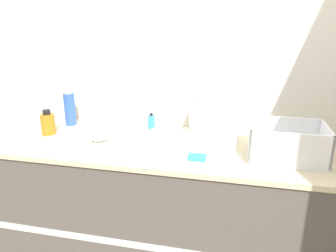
{
  "coord_description": "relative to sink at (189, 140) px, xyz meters",
  "views": [
    {
      "loc": [
        0.46,
        -1.41,
        1.61
      ],
      "look_at": [
        0.07,
        0.31,
        1.03
      ],
      "focal_mm": 35.0,
      "sensor_mm": 36.0,
      "label": 1
    }
  ],
  "objects": [
    {
      "name": "counter_cabinet",
      "position": [
        -0.18,
        -0.04,
        -0.47
      ],
      "size": [
        2.37,
        0.7,
        0.91
      ],
      "color": "#514C47",
      "rests_on": "ground_plane"
    },
    {
      "name": "bottle_amber",
      "position": [
        -0.89,
        -0.04,
        0.05
      ],
      "size": [
        0.09,
        0.09,
        0.16
      ],
      "color": "#B26B19",
      "rests_on": "counter_cabinet"
    },
    {
      "name": "sink",
      "position": [
        0.0,
        0.0,
        0.0
      ],
      "size": [
        0.55,
        0.35,
        0.26
      ],
      "color": "silver",
      "rests_on": "counter_cabinet"
    },
    {
      "name": "wall_back",
      "position": [
        -0.18,
        0.33,
        0.37
      ],
      "size": [
        4.75,
        0.06,
        2.6
      ],
      "color": "beige",
      "rests_on": "ground_plane"
    },
    {
      "name": "dish_rack",
      "position": [
        0.53,
        -0.1,
        0.05
      ],
      "size": [
        0.39,
        0.29,
        0.18
      ],
      "color": "white",
      "rests_on": "counter_cabinet"
    },
    {
      "name": "sponge",
      "position": [
        0.08,
        -0.22,
        -0.01
      ],
      "size": [
        0.09,
        0.06,
        0.02
      ],
      "color": "#3399BF",
      "rests_on": "counter_cabinet"
    },
    {
      "name": "soap_dispenser",
      "position": [
        -0.29,
        0.2,
        0.03
      ],
      "size": [
        0.05,
        0.05,
        0.11
      ],
      "color": "#338CCC",
      "rests_on": "counter_cabinet"
    },
    {
      "name": "bottle_blue",
      "position": [
        -0.85,
        0.17,
        0.1
      ],
      "size": [
        0.07,
        0.07,
        0.27
      ],
      "color": "#2D56B7",
      "rests_on": "counter_cabinet"
    },
    {
      "name": "paper_towel_roll",
      "position": [
        -0.54,
        -0.07,
        0.11
      ],
      "size": [
        0.11,
        0.11,
        0.25
      ],
      "color": "#4C4C51",
      "rests_on": "counter_cabinet"
    }
  ]
}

